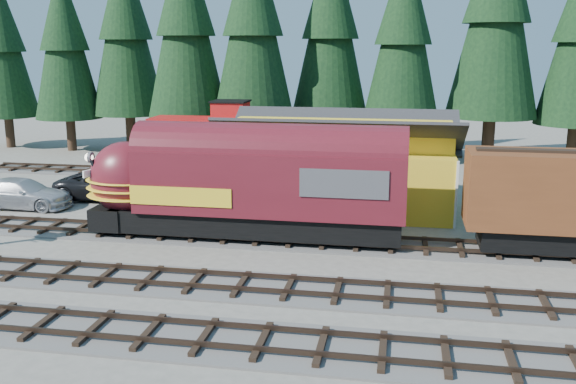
% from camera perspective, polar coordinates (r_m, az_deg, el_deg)
% --- Properties ---
extents(ground, '(120.00, 120.00, 0.00)m').
position_cam_1_polar(ground, '(25.65, 2.16, -7.22)').
color(ground, '#6B665B').
rests_on(ground, ground).
extents(track_siding, '(68.00, 3.20, 0.33)m').
position_cam_1_polar(track_siding, '(29.95, 22.71, -5.15)').
color(track_siding, '#4C4947').
rests_on(track_siding, ground).
extents(track_spur, '(32.00, 3.20, 0.33)m').
position_cam_1_polar(track_spur, '(44.79, -7.28, 1.50)').
color(track_spur, '#4C4947').
rests_on(track_spur, ground).
extents(depot, '(12.80, 7.00, 5.30)m').
position_cam_1_polar(depot, '(35.01, 4.64, 3.22)').
color(depot, yellow).
rests_on(depot, ground).
extents(conifer_backdrop, '(79.76, 23.60, 16.64)m').
position_cam_1_polar(conifer_backdrop, '(48.66, 16.32, 13.97)').
color(conifer_backdrop, black).
rests_on(conifer_backdrop, ground).
extents(locomotive, '(15.12, 3.00, 4.11)m').
position_cam_1_polar(locomotive, '(29.54, -4.62, 0.34)').
color(locomotive, black).
rests_on(locomotive, ground).
extents(caboose, '(9.24, 2.68, 4.80)m').
position_cam_1_polar(caboose, '(44.12, -6.17, 4.46)').
color(caboose, black).
rests_on(caboose, ground).
extents(pickup_truck_a, '(6.19, 2.98, 1.70)m').
position_cam_1_polar(pickup_truck_a, '(38.88, -15.60, 0.58)').
color(pickup_truck_a, black).
rests_on(pickup_truck_a, ground).
extents(pickup_truck_b, '(5.63, 2.38, 1.62)m').
position_cam_1_polar(pickup_truck_b, '(38.48, -22.58, -0.13)').
color(pickup_truck_b, '#B1B3B9').
rests_on(pickup_truck_b, ground).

